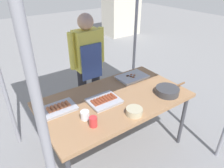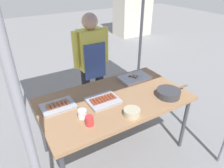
% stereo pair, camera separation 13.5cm
% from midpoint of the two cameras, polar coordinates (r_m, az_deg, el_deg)
% --- Properties ---
extents(ground_plane, '(18.00, 18.00, 0.00)m').
position_cam_midpoint_polar(ground_plane, '(2.72, -0.86, -17.26)').
color(ground_plane, slate).
extents(stall_table, '(1.60, 0.90, 0.75)m').
position_cam_midpoint_polar(stall_table, '(2.26, -0.99, -5.02)').
color(stall_table, '#9E724C').
rests_on(stall_table, ground).
extents(tray_grilled_sausages, '(0.32, 0.27, 0.05)m').
position_cam_midpoint_polar(tray_grilled_sausages, '(2.15, -4.03, -4.67)').
color(tray_grilled_sausages, '#ADADB2').
rests_on(tray_grilled_sausages, stall_table).
extents(tray_meat_skewers, '(0.38, 0.26, 0.04)m').
position_cam_midpoint_polar(tray_meat_skewers, '(2.62, 4.14, 1.90)').
color(tray_meat_skewers, '#ADADB2').
rests_on(tray_meat_skewers, stall_table).
extents(tray_pork_links, '(0.33, 0.23, 0.05)m').
position_cam_midpoint_polar(tray_pork_links, '(2.12, -16.28, -6.50)').
color(tray_pork_links, '#ADADB2').
rests_on(tray_pork_links, stall_table).
extents(cooking_wok, '(0.42, 0.26, 0.08)m').
position_cam_midpoint_polar(cooking_wok, '(2.34, 13.50, -1.83)').
color(cooking_wok, '#38383A').
rests_on(cooking_wok, stall_table).
extents(condiment_bowl, '(0.16, 0.16, 0.07)m').
position_cam_midpoint_polar(condiment_bowl, '(1.99, 4.22, -7.60)').
color(condiment_bowl, '#BFB28C').
rests_on(condiment_bowl, stall_table).
extents(drink_cup_near_edge, '(0.07, 0.07, 0.09)m').
position_cam_midpoint_polar(drink_cup_near_edge, '(1.85, -7.33, -10.34)').
color(drink_cup_near_edge, red).
rests_on(drink_cup_near_edge, stall_table).
extents(drink_cup_by_wok, '(0.08, 0.08, 0.08)m').
position_cam_midpoint_polar(drink_cup_by_wok, '(1.95, -9.47, -8.53)').
color(drink_cup_by_wok, white).
rests_on(drink_cup_by_wok, stall_table).
extents(vendor_woman, '(0.52, 0.22, 1.50)m').
position_cam_midpoint_polar(vendor_woman, '(2.85, -8.02, 6.49)').
color(vendor_woman, black).
rests_on(vendor_woman, ground).
extents(neighbor_stall_left, '(1.10, 0.74, 2.07)m').
position_cam_midpoint_polar(neighbor_stall_left, '(7.10, 2.08, 21.78)').
color(neighbor_stall_left, beige).
rests_on(neighbor_stall_left, ground).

